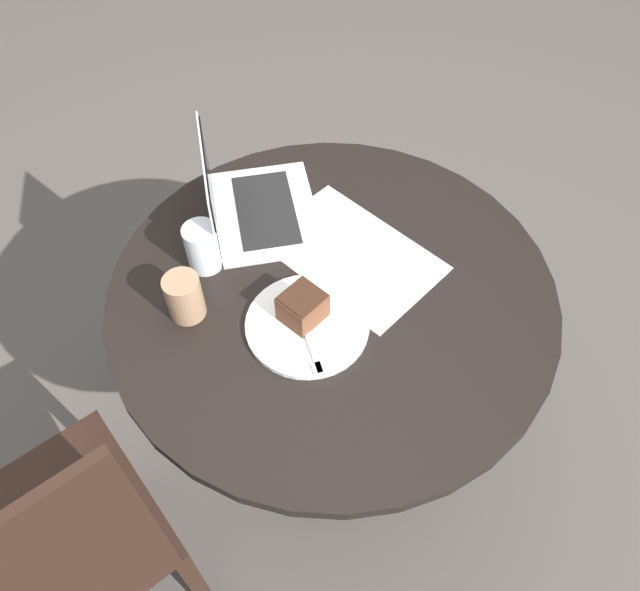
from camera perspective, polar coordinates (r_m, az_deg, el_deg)
ground_plane at (r=2.00m, az=0.79°, el=-12.04°), size 12.00×12.00×0.00m
dining_table at (r=1.52m, az=1.01°, el=-3.27°), size 1.00×1.00×0.72m
chair at (r=1.43m, az=-22.78°, el=-21.72°), size 0.51×0.51×1.02m
paper_document at (r=1.45m, az=2.89°, el=3.84°), size 0.46×0.38×0.00m
plate at (r=1.32m, az=-1.17°, el=-2.67°), size 0.26×0.26×0.01m
cake_slice at (r=1.30m, az=-1.60°, el=-1.00°), size 0.11×0.11×0.07m
fork at (r=1.28m, az=-0.79°, el=-4.67°), size 0.17×0.04×0.00m
coffee_glass at (r=1.33m, az=-12.29°, el=-0.13°), size 0.08×0.08×0.11m
water_glass at (r=1.41m, az=-10.66°, el=4.37°), size 0.08×0.08×0.11m
laptop at (r=1.51m, az=-6.15°, el=8.11°), size 0.36×0.31×0.21m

